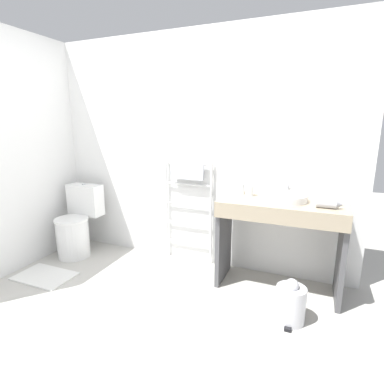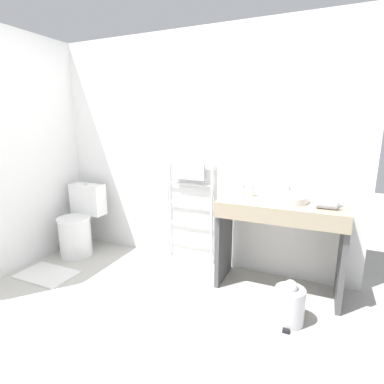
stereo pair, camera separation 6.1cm
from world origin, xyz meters
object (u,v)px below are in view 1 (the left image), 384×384
cup_near_edge (250,191)px  hair_dryer (328,203)px  towel_radiator (188,191)px  sink_basin (285,197)px  toilet (77,225)px  trash_bin (290,303)px  cup_near_wall (241,188)px

cup_near_edge → hair_dryer: size_ratio=0.50×
towel_radiator → sink_basin: 1.01m
toilet → towel_radiator: bearing=14.6°
cup_near_edge → towel_radiator: bearing=169.0°
toilet → hair_dryer: 2.61m
hair_dryer → towel_radiator: bearing=167.6°
towel_radiator → cup_near_edge: size_ratio=11.36×
towel_radiator → trash_bin: size_ratio=3.17×
toilet → cup_near_wall: size_ratio=8.10×
cup_near_edge → hair_dryer: 0.67m
cup_near_wall → trash_bin: (0.55, -0.59, -0.72)m
toilet → cup_near_wall: 1.90m
toilet → cup_near_edge: cup_near_edge is taller
towel_radiator → cup_near_wall: towel_radiator is taller
toilet → trash_bin: size_ratio=2.27×
cup_near_wall → cup_near_edge: 0.11m
toilet → cup_near_edge: bearing=5.7°
toilet → hair_dryer: bearing=0.6°
cup_near_wall → toilet: bearing=-172.2°
cup_near_wall → towel_radiator: bearing=172.8°
towel_radiator → sink_basin: towel_radiator is taller
sink_basin → cup_near_wall: 0.43m
towel_radiator → cup_near_wall: size_ratio=11.34×
sink_basin → trash_bin: (0.13, -0.47, -0.70)m
towel_radiator → hair_dryer: bearing=-12.4°
cup_near_edge → hair_dryer: cup_near_edge is taller
sink_basin → cup_near_edge: cup_near_edge is taller
cup_near_edge → trash_bin: bearing=-49.5°
toilet → trash_bin: (2.35, -0.34, -0.19)m
sink_basin → toilet: bearing=-176.5°
sink_basin → cup_near_wall: bearing=165.0°
toilet → hair_dryer: size_ratio=4.04×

